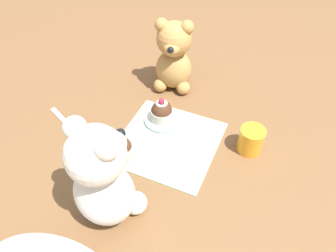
{
  "coord_description": "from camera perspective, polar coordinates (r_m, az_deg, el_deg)",
  "views": [
    {
      "loc": [
        -0.21,
        0.48,
        0.59
      ],
      "look_at": [
        0.0,
        0.0,
        0.06
      ],
      "focal_mm": 35.0,
      "sensor_mm": 36.0,
      "label": 1
    }
  ],
  "objects": [
    {
      "name": "ground_plane",
      "position": [
        0.79,
        0.0,
        -2.87
      ],
      "size": [
        4.0,
        4.0,
        0.0
      ],
      "primitive_type": "plane",
      "color": "brown"
    },
    {
      "name": "teddy_bear_tan",
      "position": [
        0.89,
        1.0,
        12.0
      ],
      "size": [
        0.12,
        0.11,
        0.2
      ],
      "rotation": [
        0.0,
        0.0,
        3.38
      ],
      "color": "#B78447",
      "rests_on": "ground_plane"
    },
    {
      "name": "teaspoon",
      "position": [
        0.88,
        -17.88,
        1.17
      ],
      "size": [
        0.11,
        0.06,
        0.01
      ],
      "primitive_type": "cube",
      "rotation": [
        0.0,
        0.0,
        5.85
      ],
      "color": "silver",
      "rests_on": "ground_plane"
    },
    {
      "name": "cupcake_near_tan_bear",
      "position": [
        0.81,
        -1.09,
        2.48
      ],
      "size": [
        0.06,
        0.06,
        0.07
      ],
      "color": "#B2ADA3",
      "rests_on": "saucer_plate"
    },
    {
      "name": "cupcake_near_cream_bear",
      "position": [
        0.74,
        -7.96,
        -3.82
      ],
      "size": [
        0.05,
        0.05,
        0.06
      ],
      "color": "#B2ADA3",
      "rests_on": "knitted_placemat"
    },
    {
      "name": "teddy_bear_cream",
      "position": [
        0.6,
        -11.3,
        -8.85
      ],
      "size": [
        0.14,
        0.13,
        0.24
      ],
      "rotation": [
        0.0,
        0.0,
        -0.23
      ],
      "color": "silver",
      "rests_on": "ground_plane"
    },
    {
      "name": "juice_glass",
      "position": [
        0.77,
        14.24,
        -2.38
      ],
      "size": [
        0.06,
        0.06,
        0.06
      ],
      "primitive_type": "cylinder",
      "color": "orange",
      "rests_on": "ground_plane"
    },
    {
      "name": "saucer_plate",
      "position": [
        0.83,
        -1.07,
        1.15
      ],
      "size": [
        0.09,
        0.09,
        0.01
      ],
      "primitive_type": "cylinder",
      "color": "silver",
      "rests_on": "knitted_placemat"
    },
    {
      "name": "knitted_placemat",
      "position": [
        0.78,
        0.0,
        -2.72
      ],
      "size": [
        0.23,
        0.23,
        0.01
      ],
      "primitive_type": "cube",
      "color": "#8EBC99",
      "rests_on": "ground_plane"
    }
  ]
}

